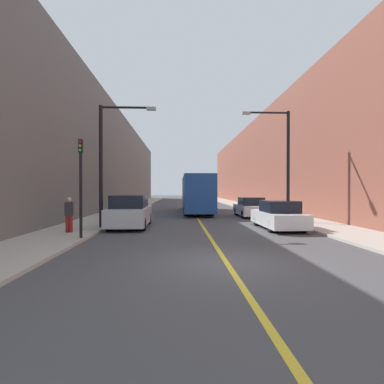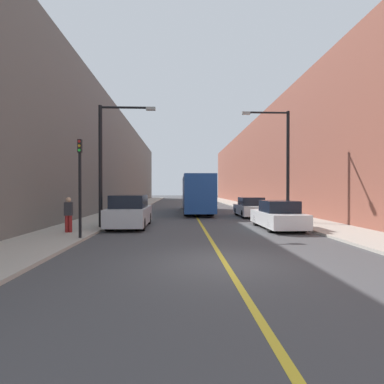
{
  "view_description": "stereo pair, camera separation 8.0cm",
  "coord_description": "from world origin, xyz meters",
  "px_view_note": "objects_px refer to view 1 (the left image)",
  "views": [
    {
      "loc": [
        -1.39,
        -8.52,
        2.12
      ],
      "look_at": [
        -0.3,
        15.98,
        1.92
      ],
      "focal_mm": 28.0,
      "sensor_mm": 36.0,
      "label": 1
    },
    {
      "loc": [
        -1.31,
        -8.52,
        2.12
      ],
      "look_at": [
        -0.3,
        15.98,
        1.92
      ],
      "focal_mm": 28.0,
      "sensor_mm": 36.0,
      "label": 2
    }
  ],
  "objects_px": {
    "car_right_mid": "(250,208)",
    "pedestrian": "(69,214)",
    "traffic_light": "(81,184)",
    "street_lamp_right": "(283,157)",
    "car_right_near": "(278,216)",
    "parked_suv_left": "(130,212)",
    "bus": "(196,193)",
    "street_lamp_left": "(107,156)"
  },
  "relations": [
    {
      "from": "car_right_mid",
      "to": "pedestrian",
      "type": "height_order",
      "value": "pedestrian"
    },
    {
      "from": "traffic_light",
      "to": "pedestrian",
      "type": "relative_size",
      "value": 2.49
    },
    {
      "from": "street_lamp_right",
      "to": "car_right_near",
      "type": "bearing_deg",
      "value": -114.35
    },
    {
      "from": "car_right_near",
      "to": "car_right_mid",
      "type": "bearing_deg",
      "value": 88.34
    },
    {
      "from": "car_right_near",
      "to": "car_right_mid",
      "type": "relative_size",
      "value": 1.06
    },
    {
      "from": "parked_suv_left",
      "to": "pedestrian",
      "type": "bearing_deg",
      "value": -132.48
    },
    {
      "from": "car_right_near",
      "to": "street_lamp_right",
      "type": "xyz_separation_m",
      "value": [
        1.25,
        2.76,
        3.49
      ]
    },
    {
      "from": "car_right_near",
      "to": "car_right_mid",
      "type": "distance_m",
      "value": 7.12
    },
    {
      "from": "bus",
      "to": "street_lamp_left",
      "type": "bearing_deg",
      "value": -115.14
    },
    {
      "from": "car_right_mid",
      "to": "car_right_near",
      "type": "bearing_deg",
      "value": -91.66
    },
    {
      "from": "bus",
      "to": "street_lamp_right",
      "type": "bearing_deg",
      "value": -61.35
    },
    {
      "from": "car_right_mid",
      "to": "pedestrian",
      "type": "distance_m",
      "value": 13.86
    },
    {
      "from": "bus",
      "to": "street_lamp_right",
      "type": "height_order",
      "value": "street_lamp_right"
    },
    {
      "from": "traffic_light",
      "to": "street_lamp_right",
      "type": "bearing_deg",
      "value": 29.64
    },
    {
      "from": "car_right_mid",
      "to": "traffic_light",
      "type": "xyz_separation_m",
      "value": [
        -9.64,
        -10.43,
        1.66
      ]
    },
    {
      "from": "bus",
      "to": "pedestrian",
      "type": "distance_m",
      "value": 15.2
    },
    {
      "from": "car_right_near",
      "to": "pedestrian",
      "type": "height_order",
      "value": "pedestrian"
    },
    {
      "from": "bus",
      "to": "car_right_mid",
      "type": "height_order",
      "value": "bus"
    },
    {
      "from": "parked_suv_left",
      "to": "car_right_near",
      "type": "xyz_separation_m",
      "value": [
        8.09,
        -0.96,
        -0.15
      ]
    },
    {
      "from": "bus",
      "to": "parked_suv_left",
      "type": "bearing_deg",
      "value": -111.61
    },
    {
      "from": "street_lamp_left",
      "to": "bus",
      "type": "bearing_deg",
      "value": 64.86
    },
    {
      "from": "car_right_near",
      "to": "pedestrian",
      "type": "distance_m",
      "value": 10.64
    },
    {
      "from": "bus",
      "to": "street_lamp_left",
      "type": "relative_size",
      "value": 1.87
    },
    {
      "from": "parked_suv_left",
      "to": "traffic_light",
      "type": "distance_m",
      "value": 4.73
    },
    {
      "from": "street_lamp_left",
      "to": "pedestrian",
      "type": "distance_m",
      "value": 3.79
    },
    {
      "from": "car_right_mid",
      "to": "street_lamp_right",
      "type": "height_order",
      "value": "street_lamp_right"
    },
    {
      "from": "street_lamp_left",
      "to": "parked_suv_left",
      "type": "bearing_deg",
      "value": 31.11
    },
    {
      "from": "street_lamp_left",
      "to": "traffic_light",
      "type": "relative_size",
      "value": 1.59
    },
    {
      "from": "bus",
      "to": "parked_suv_left",
      "type": "height_order",
      "value": "bus"
    },
    {
      "from": "street_lamp_right",
      "to": "traffic_light",
      "type": "bearing_deg",
      "value": -150.36
    },
    {
      "from": "car_right_near",
      "to": "car_right_mid",
      "type": "height_order",
      "value": "car_right_near"
    },
    {
      "from": "parked_suv_left",
      "to": "street_lamp_left",
      "type": "relative_size",
      "value": 0.73
    },
    {
      "from": "bus",
      "to": "parked_suv_left",
      "type": "distance_m",
      "value": 11.82
    },
    {
      "from": "car_right_near",
      "to": "traffic_light",
      "type": "xyz_separation_m",
      "value": [
        -9.43,
        -3.32,
        1.66
      ]
    },
    {
      "from": "car_right_near",
      "to": "traffic_light",
      "type": "relative_size",
      "value": 1.12
    },
    {
      "from": "parked_suv_left",
      "to": "car_right_mid",
      "type": "relative_size",
      "value": 1.11
    },
    {
      "from": "bus",
      "to": "car_right_near",
      "type": "xyz_separation_m",
      "value": [
        3.75,
        -11.91,
        -1.09
      ]
    },
    {
      "from": "car_right_near",
      "to": "street_lamp_left",
      "type": "bearing_deg",
      "value": 178.2
    },
    {
      "from": "street_lamp_right",
      "to": "traffic_light",
      "type": "height_order",
      "value": "street_lamp_right"
    },
    {
      "from": "traffic_light",
      "to": "bus",
      "type": "bearing_deg",
      "value": 69.55
    },
    {
      "from": "parked_suv_left",
      "to": "street_lamp_left",
      "type": "bearing_deg",
      "value": -148.89
    },
    {
      "from": "street_lamp_right",
      "to": "pedestrian",
      "type": "bearing_deg",
      "value": -159.32
    }
  ]
}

